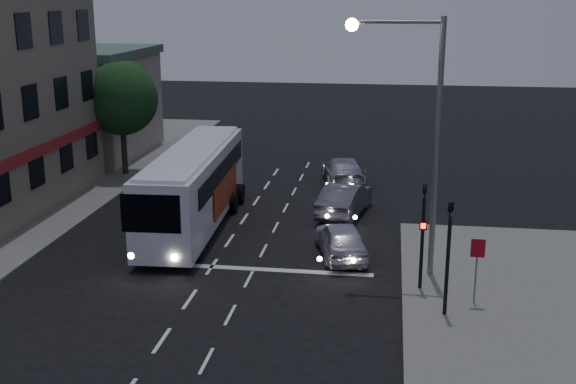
% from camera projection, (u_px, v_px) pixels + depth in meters
% --- Properties ---
extents(ground, '(120.00, 120.00, 0.00)m').
position_uv_depth(ground, '(198.00, 288.00, 24.94)').
color(ground, black).
extents(road_markings, '(8.00, 30.55, 0.01)m').
position_uv_depth(road_markings, '(252.00, 256.00, 27.92)').
color(road_markings, silver).
rests_on(road_markings, ground).
extents(tour_bus, '(2.83, 11.41, 3.48)m').
position_uv_depth(tour_bus, '(194.00, 185.00, 30.98)').
color(tour_bus, white).
rests_on(tour_bus, ground).
extents(car_suv, '(2.56, 4.32, 1.38)m').
position_uv_depth(car_suv, '(341.00, 239.00, 27.74)').
color(car_suv, silver).
rests_on(car_suv, ground).
extents(car_sedan_a, '(2.44, 4.75, 1.49)m').
position_uv_depth(car_sedan_a, '(345.00, 199.00, 32.99)').
color(car_sedan_a, slate).
rests_on(car_sedan_a, ground).
extents(car_sedan_b, '(2.85, 5.24, 1.44)m').
position_uv_depth(car_sedan_b, '(343.00, 171.00, 38.36)').
color(car_sedan_b, '#A2A4B3').
rests_on(car_sedan_b, ground).
extents(traffic_signal_main, '(0.25, 0.35, 4.10)m').
position_uv_depth(traffic_signal_main, '(423.00, 224.00, 24.00)').
color(traffic_signal_main, black).
rests_on(traffic_signal_main, sidewalk_near).
extents(traffic_signal_side, '(0.18, 0.15, 4.10)m').
position_uv_depth(traffic_signal_side, '(449.00, 245.00, 22.01)').
color(traffic_signal_side, black).
rests_on(traffic_signal_side, sidewalk_near).
extents(regulatory_sign, '(0.45, 0.12, 2.20)m').
position_uv_depth(regulatory_sign, '(477.00, 260.00, 23.01)').
color(regulatory_sign, slate).
rests_on(regulatory_sign, sidewalk_near).
extents(streetlight, '(3.32, 0.44, 9.00)m').
position_uv_depth(streetlight, '(419.00, 118.00, 24.51)').
color(streetlight, slate).
rests_on(streetlight, sidewalk_near).
extents(low_building_north, '(9.40, 9.40, 6.50)m').
position_uv_depth(low_building_north, '(70.00, 101.00, 45.00)').
color(low_building_north, gray).
rests_on(low_building_north, sidewalk_far).
extents(street_tree, '(4.00, 4.00, 6.20)m').
position_uv_depth(street_tree, '(121.00, 95.00, 39.23)').
color(street_tree, black).
rests_on(street_tree, sidewalk_far).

